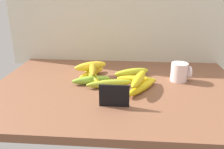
{
  "coord_description": "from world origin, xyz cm",
  "views": [
    {
      "loc": [
        5.34,
        -94.42,
        44.22
      ],
      "look_at": [
        -2.38,
        1.71,
        8.0
      ],
      "focal_mm": 37.67,
      "sensor_mm": 36.0,
      "label": 1
    }
  ],
  "objects": [
    {
      "name": "banana_9",
      "position": [
        -13.47,
        11.38,
        8.36
      ],
      "size": [
        15.88,
        11.85,
        4.19
      ],
      "primitive_type": "ellipsoid",
      "rotation": [
        0.0,
        0.0,
        0.54
      ],
      "color": "yellow",
      "rests_on": "banana_0"
    },
    {
      "name": "banana_0",
      "position": [
        -13.12,
        12.19,
        4.63
      ],
      "size": [
        11.95,
        16.74,
        3.27
      ],
      "primitive_type": "ellipsoid",
      "rotation": [
        0.0,
        0.0,
        1.02
      ],
      "color": "yellow",
      "rests_on": "counter_top"
    },
    {
      "name": "banana_8",
      "position": [
        9.14,
        -3.23,
        8.27
      ],
      "size": [
        8.73,
        19.37,
        3.63
      ],
      "primitive_type": "ellipsoid",
      "rotation": [
        0.0,
        0.0,
        4.43
      ],
      "color": "yellow",
      "rests_on": "banana_5"
    },
    {
      "name": "coffee_mug",
      "position": [
        28.35,
        9.34,
        7.27
      ],
      "size": [
        9.13,
        7.63,
        8.54
      ],
      "color": "white",
      "rests_on": "counter_top"
    },
    {
      "name": "banana_1",
      "position": [
        -12.45,
        7.95,
        4.99
      ],
      "size": [
        11.42,
        18.22,
        3.98
      ],
      "primitive_type": "ellipsoid",
      "rotation": [
        0.0,
        0.0,
        2.01
      ],
      "color": "gold",
      "rests_on": "counter_top"
    },
    {
      "name": "back_wall",
      "position": [
        0.0,
        39.0,
        35.0
      ],
      "size": [
        130.0,
        2.0,
        70.0
      ],
      "primitive_type": "cube",
      "color": "beige",
      "rests_on": "ground"
    },
    {
      "name": "chalkboard_sign",
      "position": [
        -0.47,
        -17.88,
        6.86
      ],
      "size": [
        11.0,
        1.8,
        8.4
      ],
      "color": "black",
      "rests_on": "counter_top"
    },
    {
      "name": "banana_3",
      "position": [
        -3.33,
        -0.99,
        4.77
      ],
      "size": [
        20.47,
        8.91,
        3.54
      ],
      "primitive_type": "ellipsoid",
      "rotation": [
        0.0,
        0.0,
        3.42
      ],
      "color": "#A0B22C",
      "rests_on": "counter_top"
    },
    {
      "name": "banana_4",
      "position": [
        -11.84,
        2.47,
        4.82
      ],
      "size": [
        17.57,
        9.14,
        3.63
      ],
      "primitive_type": "ellipsoid",
      "rotation": [
        0.0,
        0.0,
        0.34
      ],
      "color": "#88BB35",
      "rests_on": "counter_top"
    },
    {
      "name": "counter_top",
      "position": [
        0.0,
        0.0,
        1.5
      ],
      "size": [
        110.0,
        76.0,
        3.0
      ],
      "primitive_type": "cube",
      "color": "brown",
      "rests_on": "ground"
    },
    {
      "name": "banana_2",
      "position": [
        8.51,
        5.18,
        4.67
      ],
      "size": [
        18.15,
        4.64,
        3.33
      ],
      "primitive_type": "ellipsoid",
      "rotation": [
        0.0,
        0.0,
        6.21
      ],
      "color": "yellow",
      "rests_on": "counter_top"
    },
    {
      "name": "banana_6",
      "position": [
        6.42,
        13.44,
        4.95
      ],
      "size": [
        17.91,
        11.2,
        3.91
      ],
      "primitive_type": "ellipsoid",
      "rotation": [
        0.0,
        0.0,
        0.44
      ],
      "color": "gold",
      "rests_on": "counter_top"
    },
    {
      "name": "banana_5",
      "position": [
        10.52,
        -3.89,
        4.73
      ],
      "size": [
        14.23,
        18.64,
        3.45
      ],
      "primitive_type": "ellipsoid",
      "rotation": [
        0.0,
        0.0,
        4.11
      ],
      "color": "yellow",
      "rests_on": "counter_top"
    },
    {
      "name": "banana_7",
      "position": [
        -11.74,
        6.69,
        8.63
      ],
      "size": [
        5.88,
        16.46,
        3.31
      ],
      "primitive_type": "ellipsoid",
      "rotation": [
        0.0,
        0.0,
        1.73
      ],
      "color": "gold",
      "rests_on": "banana_1"
    }
  ]
}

